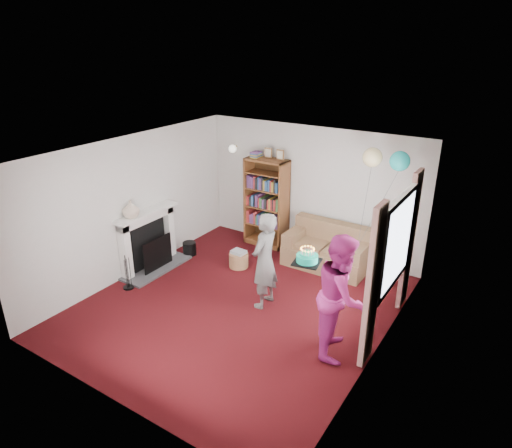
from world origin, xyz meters
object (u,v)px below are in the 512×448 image
Objects in this scene: sofa at (328,250)px; person_magenta at (341,295)px; bookcase at (267,203)px; person_striped at (265,261)px; birthday_cake at (307,258)px.

person_magenta is at bearing -62.15° from sofa.
person_magenta is (2.65, -2.46, -0.03)m from bookcase.
bookcase is 1.28× the size of person_striped.
sofa is 2.57m from person_magenta.
person_magenta reaches higher than person_striped.
birthday_cake is (0.55, -2.05, 0.85)m from sofa.
sofa is at bearing 10.74° from person_magenta.
person_magenta is (1.16, -2.23, 0.55)m from sofa.
person_striped is at bearing 56.83° from person_magenta.
sofa is at bearing 170.42° from person_striped.
person_striped is 1.52m from person_magenta.
bookcase is 3.62m from person_magenta.
sofa is 2.29m from birthday_cake.
birthday_cake is (2.04, -2.28, 0.27)m from bookcase.
person_magenta is at bearing -16.45° from birthday_cake.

